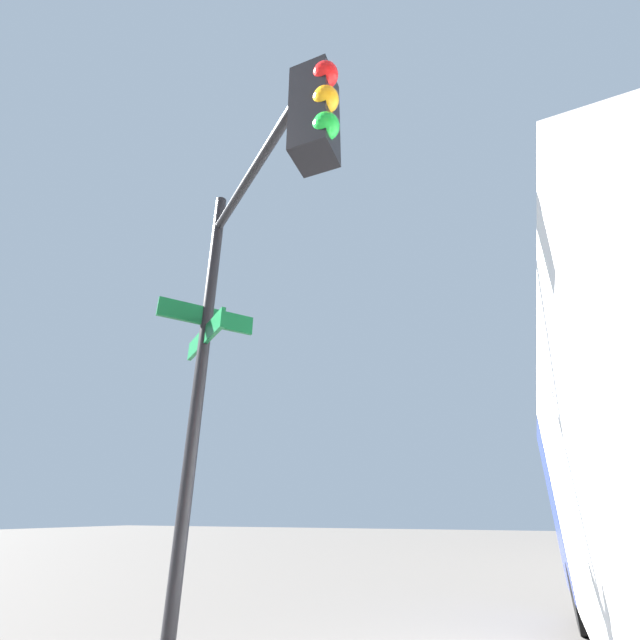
# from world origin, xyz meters

# --- Properties ---
(traffic_signal_near) EXTENTS (1.91, 2.44, 5.13)m
(traffic_signal_near) POSITION_xyz_m (-6.86, -6.64, 3.58)
(traffic_signal_near) COLOR black
(traffic_signal_near) RESTS_ON ground_plane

